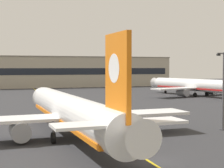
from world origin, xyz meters
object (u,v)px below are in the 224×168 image
Objects in this scene: airliner_background at (197,85)px; safety_cone_by_nose_gear at (61,117)px; apron_lamp_post at (223,89)px; airliner_foreground at (71,112)px.

safety_cone_by_nose_gear is at bearing -145.16° from airliner_background.
airliner_background is 3.65× the size of apron_lamp_post.
apron_lamp_post reaches higher than safety_cone_by_nose_gear.
airliner_foreground is 1.04× the size of airliner_background.
airliner_foreground is 75.39× the size of safety_cone_by_nose_gear.
apron_lamp_post is at bearing -118.99° from airliner_background.
airliner_background is at bearing 61.01° from apron_lamp_post.
airliner_background reaches higher than apron_lamp_post.
airliner_background is 58.74m from safety_cone_by_nose_gear.
airliner_foreground is 71.20m from airliner_background.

